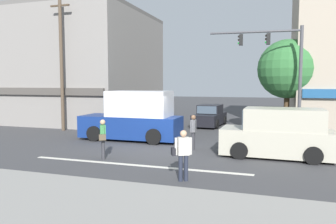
{
  "coord_description": "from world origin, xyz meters",
  "views": [
    {
      "loc": [
        5.08,
        -14.96,
        3.18
      ],
      "look_at": [
        -0.44,
        2.0,
        1.6
      ],
      "focal_mm": 35.0,
      "sensor_mm": 36.0,
      "label": 1
    }
  ],
  "objects_px": {
    "pedestrian_mid_crossing": "(103,137)",
    "van_approaching_near": "(278,134)",
    "pedestrian_foreground_with_bag": "(183,152)",
    "box_truck_crossing_center": "(134,118)",
    "utility_pole_near_left": "(61,64)",
    "traffic_light_mast": "(281,64)",
    "sedan_waiting_far": "(210,116)",
    "pedestrian_far_side": "(193,130)",
    "street_tree": "(288,69)"
  },
  "relations": [
    {
      "from": "utility_pole_near_left",
      "to": "pedestrian_mid_crossing",
      "type": "bearing_deg",
      "value": -44.52
    },
    {
      "from": "pedestrian_foreground_with_bag",
      "to": "pedestrian_far_side",
      "type": "height_order",
      "value": "same"
    },
    {
      "from": "pedestrian_mid_crossing",
      "to": "pedestrian_foreground_with_bag",
      "type": "bearing_deg",
      "value": -25.83
    },
    {
      "from": "street_tree",
      "to": "pedestrian_far_side",
      "type": "bearing_deg",
      "value": -125.69
    },
    {
      "from": "sedan_waiting_far",
      "to": "pedestrian_mid_crossing",
      "type": "xyz_separation_m",
      "value": [
        -2.23,
        -11.96,
        0.24
      ]
    },
    {
      "from": "utility_pole_near_left",
      "to": "van_approaching_near",
      "type": "distance_m",
      "value": 14.64
    },
    {
      "from": "pedestrian_far_side",
      "to": "street_tree",
      "type": "bearing_deg",
      "value": 54.31
    },
    {
      "from": "pedestrian_foreground_with_bag",
      "to": "pedestrian_far_side",
      "type": "relative_size",
      "value": 1.0
    },
    {
      "from": "traffic_light_mast",
      "to": "van_approaching_near",
      "type": "relative_size",
      "value": 1.34
    },
    {
      "from": "pedestrian_mid_crossing",
      "to": "pedestrian_far_side",
      "type": "bearing_deg",
      "value": 44.54
    },
    {
      "from": "street_tree",
      "to": "sedan_waiting_far",
      "type": "distance_m",
      "value": 6.81
    },
    {
      "from": "van_approaching_near",
      "to": "pedestrian_foreground_with_bag",
      "type": "xyz_separation_m",
      "value": [
        -2.98,
        -4.58,
        -0.05
      ]
    },
    {
      "from": "traffic_light_mast",
      "to": "sedan_waiting_far",
      "type": "xyz_separation_m",
      "value": [
        -4.84,
        5.2,
        -3.46
      ]
    },
    {
      "from": "pedestrian_foreground_with_bag",
      "to": "sedan_waiting_far",
      "type": "bearing_deg",
      "value": 97.19
    },
    {
      "from": "sedan_waiting_far",
      "to": "pedestrian_foreground_with_bag",
      "type": "xyz_separation_m",
      "value": [
        1.75,
        -13.88,
        0.24
      ]
    },
    {
      "from": "utility_pole_near_left",
      "to": "sedan_waiting_far",
      "type": "relative_size",
      "value": 2.05
    },
    {
      "from": "sedan_waiting_far",
      "to": "pedestrian_far_side",
      "type": "xyz_separation_m",
      "value": [
        0.9,
        -8.88,
        0.24
      ]
    },
    {
      "from": "box_truck_crossing_center",
      "to": "pedestrian_far_side",
      "type": "distance_m",
      "value": 4.11
    },
    {
      "from": "pedestrian_foreground_with_bag",
      "to": "pedestrian_mid_crossing",
      "type": "distance_m",
      "value": 4.42
    },
    {
      "from": "traffic_light_mast",
      "to": "sedan_waiting_far",
      "type": "distance_m",
      "value": 7.9
    },
    {
      "from": "box_truck_crossing_center",
      "to": "traffic_light_mast",
      "type": "bearing_deg",
      "value": 15.22
    },
    {
      "from": "pedestrian_mid_crossing",
      "to": "sedan_waiting_far",
      "type": "bearing_deg",
      "value": 79.44
    },
    {
      "from": "box_truck_crossing_center",
      "to": "utility_pole_near_left",
      "type": "bearing_deg",
      "value": 162.28
    },
    {
      "from": "box_truck_crossing_center",
      "to": "street_tree",
      "type": "bearing_deg",
      "value": 28.79
    },
    {
      "from": "pedestrian_far_side",
      "to": "pedestrian_mid_crossing",
      "type": "bearing_deg",
      "value": -135.46
    },
    {
      "from": "van_approaching_near",
      "to": "pedestrian_mid_crossing",
      "type": "distance_m",
      "value": 7.45
    },
    {
      "from": "street_tree",
      "to": "pedestrian_foreground_with_bag",
      "type": "height_order",
      "value": "street_tree"
    },
    {
      "from": "street_tree",
      "to": "box_truck_crossing_center",
      "type": "relative_size",
      "value": 1.03
    },
    {
      "from": "van_approaching_near",
      "to": "pedestrian_mid_crossing",
      "type": "bearing_deg",
      "value": -159.13
    },
    {
      "from": "pedestrian_mid_crossing",
      "to": "van_approaching_near",
      "type": "bearing_deg",
      "value": 20.87
    },
    {
      "from": "sedan_waiting_far",
      "to": "box_truck_crossing_center",
      "type": "bearing_deg",
      "value": -111.57
    },
    {
      "from": "pedestrian_far_side",
      "to": "utility_pole_near_left",
      "type": "bearing_deg",
      "value": 160.29
    },
    {
      "from": "traffic_light_mast",
      "to": "sedan_waiting_far",
      "type": "bearing_deg",
      "value": 132.94
    },
    {
      "from": "box_truck_crossing_center",
      "to": "pedestrian_far_side",
      "type": "relative_size",
      "value": 3.36
    },
    {
      "from": "sedan_waiting_far",
      "to": "pedestrian_far_side",
      "type": "distance_m",
      "value": 8.93
    },
    {
      "from": "utility_pole_near_left",
      "to": "pedestrian_foreground_with_bag",
      "type": "xyz_separation_m",
      "value": [
        10.69,
        -8.52,
        -3.51
      ]
    },
    {
      "from": "pedestrian_far_side",
      "to": "sedan_waiting_far",
      "type": "bearing_deg",
      "value": 95.76
    },
    {
      "from": "van_approaching_near",
      "to": "pedestrian_foreground_with_bag",
      "type": "distance_m",
      "value": 5.46
    },
    {
      "from": "van_approaching_near",
      "to": "sedan_waiting_far",
      "type": "xyz_separation_m",
      "value": [
        -4.73,
        9.3,
        -0.29
      ]
    },
    {
      "from": "van_approaching_near",
      "to": "sedan_waiting_far",
      "type": "relative_size",
      "value": 1.1
    },
    {
      "from": "traffic_light_mast",
      "to": "pedestrian_far_side",
      "type": "distance_m",
      "value": 6.29
    },
    {
      "from": "box_truck_crossing_center",
      "to": "pedestrian_mid_crossing",
      "type": "relative_size",
      "value": 3.36
    },
    {
      "from": "traffic_light_mast",
      "to": "pedestrian_foreground_with_bag",
      "type": "bearing_deg",
      "value": -109.55
    },
    {
      "from": "traffic_light_mast",
      "to": "pedestrian_far_side",
      "type": "relative_size",
      "value": 3.71
    },
    {
      "from": "van_approaching_near",
      "to": "pedestrian_foreground_with_bag",
      "type": "bearing_deg",
      "value": -123.05
    },
    {
      "from": "street_tree",
      "to": "pedestrian_far_side",
      "type": "distance_m",
      "value": 8.06
    },
    {
      "from": "box_truck_crossing_center",
      "to": "pedestrian_foreground_with_bag",
      "type": "height_order",
      "value": "box_truck_crossing_center"
    },
    {
      "from": "pedestrian_foreground_with_bag",
      "to": "pedestrian_mid_crossing",
      "type": "relative_size",
      "value": 1.0
    },
    {
      "from": "utility_pole_near_left",
      "to": "pedestrian_mid_crossing",
      "type": "relative_size",
      "value": 5.16
    },
    {
      "from": "utility_pole_near_left",
      "to": "pedestrian_far_side",
      "type": "height_order",
      "value": "utility_pole_near_left"
    }
  ]
}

